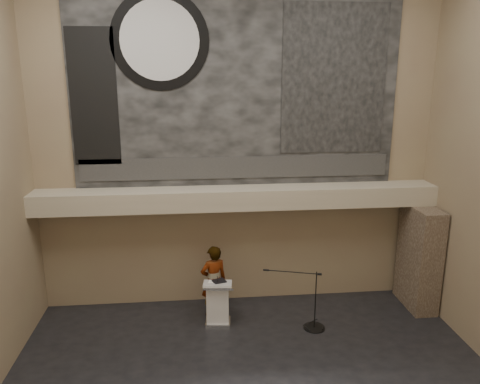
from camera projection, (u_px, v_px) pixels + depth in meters
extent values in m
cube|color=#826952|center=(237.00, 143.00, 11.71)|extent=(10.00, 0.02, 8.50)
cube|color=#826952|center=(324.00, 286.00, 4.01)|extent=(10.00, 0.02, 8.50)
cube|color=tan|center=(238.00, 198.00, 11.65)|extent=(10.00, 0.80, 0.50)
cylinder|color=#B2893D|center=(174.00, 211.00, 11.52)|extent=(0.04, 0.04, 0.06)
cylinder|color=#B2893D|center=(313.00, 207.00, 11.86)|extent=(0.04, 0.04, 0.06)
cube|color=black|center=(237.00, 84.00, 11.31)|extent=(8.00, 0.05, 5.00)
cube|color=#2A2A2A|center=(237.00, 167.00, 11.79)|extent=(7.76, 0.02, 0.55)
cylinder|color=black|center=(160.00, 40.00, 10.84)|extent=(2.30, 0.02, 2.30)
cylinder|color=silver|center=(160.00, 40.00, 10.82)|extent=(1.84, 0.02, 1.84)
cube|color=black|center=(334.00, 80.00, 11.48)|extent=(2.60, 0.02, 3.60)
cube|color=black|center=(94.00, 98.00, 11.02)|extent=(1.10, 0.02, 3.20)
cube|color=#45372A|center=(419.00, 257.00, 12.07)|extent=(0.60, 1.40, 2.70)
cube|color=silver|center=(218.00, 322.00, 11.48)|extent=(0.65, 0.52, 0.08)
cube|color=silver|center=(218.00, 303.00, 11.35)|extent=(0.57, 0.42, 0.96)
cube|color=silver|center=(218.00, 284.00, 11.20)|extent=(0.72, 0.55, 0.13)
cube|color=black|center=(219.00, 281.00, 11.23)|extent=(0.36, 0.33, 0.04)
cube|color=white|center=(212.00, 283.00, 11.18)|extent=(0.28, 0.34, 0.00)
imported|color=silver|center=(214.00, 281.00, 11.67)|extent=(0.78, 0.63, 1.86)
cylinder|color=black|center=(314.00, 327.00, 11.28)|extent=(0.52, 0.52, 0.02)
cylinder|color=black|center=(315.00, 300.00, 11.10)|extent=(0.03, 0.03, 1.47)
cylinder|color=black|center=(291.00, 272.00, 11.03)|extent=(1.28, 0.39, 0.02)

